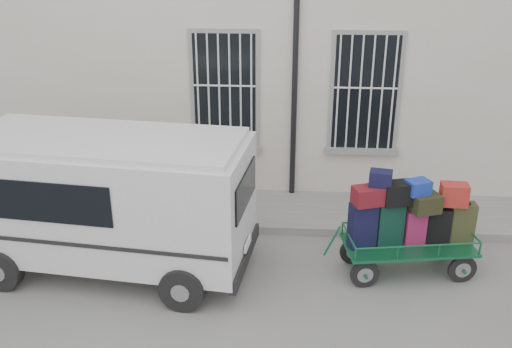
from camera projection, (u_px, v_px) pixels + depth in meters
name	position (u px, v px, depth m)	size (l,w,h in m)	color
ground	(231.00, 274.00, 9.16)	(80.00, 80.00, 0.00)	slate
building	(255.00, 32.00, 13.06)	(24.00, 5.15, 6.00)	beige
sidewalk	(243.00, 210.00, 11.15)	(24.00, 1.70, 0.15)	slate
luggage_cart	(409.00, 222.00, 8.87)	(2.41, 1.22, 1.78)	black
van	(108.00, 195.00, 8.88)	(4.64, 2.43, 2.25)	silver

